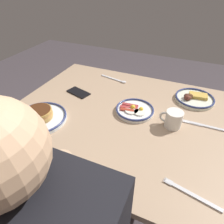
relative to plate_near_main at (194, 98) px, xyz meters
name	(u,v)px	position (x,y,z in m)	size (l,w,h in m)	color
ground_plane	(122,194)	(0.32, 0.29, -0.77)	(6.00, 6.00, 0.00)	#443C41
dining_table	(125,129)	(0.32, 0.29, -0.11)	(1.24, 0.96, 0.76)	tan
plate_near_main	(194,98)	(0.00, 0.00, 0.00)	(0.22, 0.22, 0.04)	silver
plate_center_pancakes	(40,117)	(0.71, 0.51, 0.01)	(0.27, 0.27, 0.06)	white
plate_far_companion	(135,110)	(0.28, 0.25, 0.00)	(0.21, 0.21, 0.04)	white
coffee_mug	(173,119)	(0.08, 0.29, 0.03)	(0.11, 0.08, 0.09)	white
cell_phone	(78,92)	(0.67, 0.20, -0.01)	(0.14, 0.07, 0.01)	black
fork_near	(191,194)	(-0.05, 0.63, -0.01)	(0.20, 0.06, 0.01)	silver
butter_knife	(207,126)	(-0.08, 0.23, -0.01)	(0.23, 0.02, 0.01)	silver
tea_spoon	(117,80)	(0.51, -0.05, -0.01)	(0.20, 0.06, 0.01)	silver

